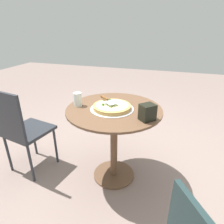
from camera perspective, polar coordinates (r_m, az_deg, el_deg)
ground_plane at (r=2.03m, az=0.52°, el=-17.92°), size 10.00×10.00×0.00m
patio_table at (r=1.71m, az=0.59°, el=-4.42°), size 0.81×0.81×0.72m
pizza_on_tray at (r=1.61m, az=-0.01°, el=1.50°), size 0.36×0.36×0.05m
pizza_server at (r=1.64m, az=-1.36°, el=3.52°), size 0.17×0.19×0.02m
drinking_cup at (r=1.69m, az=-10.04°, el=3.68°), size 0.07×0.07×0.12m
napkin_dispenser at (r=1.43m, az=10.36°, el=-0.09°), size 0.14×0.14×0.12m
patio_chair_near at (r=1.98m, az=-25.23°, el=-4.02°), size 0.44×0.44×0.87m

